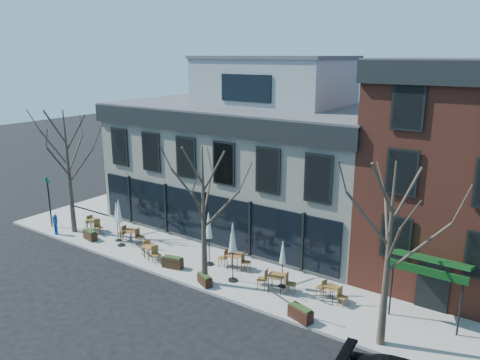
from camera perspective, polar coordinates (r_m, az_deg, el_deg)
The scene contains 25 objects.
ground at distance 28.81m, azimuth -4.06°, elevation -8.13°, with size 120.00×120.00×0.00m, color black.
sidewalk_front at distance 25.43m, azimuth -1.32°, elevation -11.21°, with size 33.50×4.70×0.15m, color gray.
sidewalk_side at distance 40.17m, azimuth -11.27°, elevation -1.51°, with size 4.50×12.00×0.15m, color gray.
corner_building at distance 31.26m, azimuth 1.71°, elevation 2.86°, with size 18.39×10.39×11.10m.
red_brick_building at distance 26.42m, azimuth 25.81°, elevation 1.10°, with size 8.20×11.78×11.18m.
tree_corner at distance 31.40m, azimuth -20.16°, elevation 1.09°, with size 3.93×3.98×7.92m.
tree_mid at distance 22.84m, azimuth -4.45°, elevation -4.25°, with size 3.50×3.55×7.04m.
tree_right at distance 18.78m, azimuth 17.64°, elevation -8.59°, with size 3.72×3.77×7.48m.
sign_pole at distance 33.42m, azimuth -22.25°, elevation -2.17°, with size 0.50×0.10×3.40m.
call_box at distance 32.20m, azimuth -21.58°, elevation -4.96°, with size 0.28×0.28×1.39m.
cafe_set_0 at distance 31.95m, azimuth -17.43°, elevation -5.17°, with size 1.93×0.90×0.99m.
cafe_set_1 at distance 29.56m, azimuth -13.17°, elevation -6.51°, with size 1.93×0.86×0.99m.
cafe_set_2 at distance 27.10m, azimuth -10.82°, elevation -8.45°, with size 1.86×0.99×0.95m.
cafe_set_3 at distance 25.52m, azimuth -0.70°, elevation -9.67°, with size 1.89×0.86×0.97m.
cafe_set_4 at distance 23.31m, azimuth 4.46°, elevation -12.17°, with size 2.00×0.95×1.02m.
cafe_set_5 at distance 22.85m, azimuth 11.11°, elevation -13.24°, with size 1.72×0.81×0.88m.
umbrella_0 at distance 29.61m, azimuth -14.82°, elevation -4.01°, with size 0.40×0.40×2.49m.
umbrella_1 at distance 28.74m, azimuth -14.54°, elevation -3.99°, with size 0.46×0.46×2.89m.
umbrella_2 at distance 25.37m, azimuth -3.83°, elevation -5.90°, with size 0.48×0.48×3.00m.
umbrella_3 at distance 23.52m, azimuth -0.90°, elevation -7.39°, with size 0.50×0.50×3.12m.
umbrella_4 at distance 23.21m, azimuth 5.23°, elevation -9.06°, with size 0.39×0.39×2.43m.
planter_0 at distance 30.79m, azimuth -17.81°, elevation -6.39°, with size 1.13×0.61×0.60m.
planter_1 at distance 25.92m, azimuth -8.21°, elevation -9.89°, with size 1.20×0.70×0.63m.
planter_2 at distance 24.00m, azimuth -4.32°, elevation -12.01°, with size 1.05×0.77×0.55m.
planter_3 at distance 21.25m, azimuth 7.38°, elevation -15.80°, with size 1.23×0.75×0.64m.
Camera 1 is at (16.71, -20.55, 11.33)m, focal length 35.00 mm.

